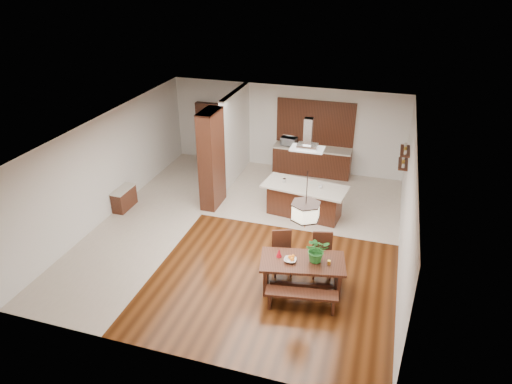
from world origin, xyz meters
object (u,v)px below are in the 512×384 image
(dining_chair_left, at_px, (283,254))
(pendant_lantern, at_px, (306,200))
(kitchen_island, at_px, (304,200))
(foliage_plant, at_px, (317,250))
(island_cup, at_px, (320,187))
(dining_chair_right, at_px, (322,256))
(dining_table, at_px, (302,268))
(range_hood, at_px, (308,134))
(fruit_bowl, at_px, (290,260))
(hallway_console, at_px, (124,199))
(dining_bench, at_px, (301,301))
(microwave, at_px, (289,141))

(dining_chair_left, relative_size, pendant_lantern, 0.79)
(kitchen_island, bearing_deg, foliage_plant, -67.06)
(foliage_plant, bearing_deg, island_cup, 98.43)
(dining_chair_right, bearing_deg, dining_chair_left, 177.92)
(dining_table, xyz_separation_m, island_cup, (-0.18, 3.18, 0.44))
(range_hood, relative_size, island_cup, 8.24)
(dining_table, height_order, fruit_bowl, fruit_bowl)
(dining_chair_right, height_order, range_hood, range_hood)
(dining_chair_left, bearing_deg, fruit_bowl, -83.28)
(dining_chair_left, bearing_deg, hallway_console, 140.93)
(fruit_bowl, distance_m, range_hood, 3.76)
(dining_chair_left, relative_size, foliage_plant, 1.79)
(dining_bench, bearing_deg, pendant_lantern, 101.48)
(dining_table, height_order, island_cup, island_cup)
(fruit_bowl, bearing_deg, foliage_plant, 19.35)
(hallway_console, xyz_separation_m, foliage_plant, (6.03, -2.03, 0.74))
(foliage_plant, distance_m, range_hood, 3.58)
(hallway_console, height_order, pendant_lantern, pendant_lantern)
(hallway_console, height_order, dining_table, dining_table)
(island_cup, bearing_deg, dining_bench, -85.34)
(fruit_bowl, bearing_deg, dining_table, 23.08)
(pendant_lantern, relative_size, kitchen_island, 0.54)
(dining_bench, bearing_deg, dining_chair_left, 122.03)
(dining_chair_left, distance_m, pendant_lantern, 1.87)
(range_hood, relative_size, microwave, 1.77)
(dining_chair_right, bearing_deg, hallway_console, 152.89)
(foliage_plant, height_order, fruit_bowl, foliage_plant)
(foliage_plant, bearing_deg, hallway_console, 161.43)
(dining_table, distance_m, dining_chair_left, 0.72)
(dining_bench, bearing_deg, hallway_console, 154.93)
(kitchen_island, relative_size, range_hood, 2.70)
(microwave, bearing_deg, fruit_bowl, -68.45)
(fruit_bowl, height_order, range_hood, range_hood)
(dining_bench, bearing_deg, dining_chair_right, 80.92)
(foliage_plant, relative_size, kitchen_island, 0.24)
(hallway_console, bearing_deg, island_cup, 10.94)
(fruit_bowl, relative_size, kitchen_island, 0.11)
(pendant_lantern, xyz_separation_m, microwave, (-1.77, 6.12, -1.15))
(dining_table, height_order, dining_chair_right, dining_chair_right)
(hallway_console, distance_m, microwave, 5.71)
(dining_bench, xyz_separation_m, pendant_lantern, (-0.13, 0.65, 2.03))
(dining_bench, bearing_deg, fruit_bowl, 125.77)
(fruit_bowl, bearing_deg, dining_chair_right, 51.58)
(dining_chair_left, xyz_separation_m, pendant_lantern, (0.56, -0.46, 1.73))
(pendant_lantern, bearing_deg, microwave, 106.13)
(dining_table, relative_size, fruit_bowl, 7.44)
(dining_chair_left, height_order, fruit_bowl, dining_chair_left)
(island_cup, xyz_separation_m, microwave, (-1.59, 2.94, 0.09))
(hallway_console, bearing_deg, dining_bench, -25.07)
(pendant_lantern, height_order, microwave, pendant_lantern)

